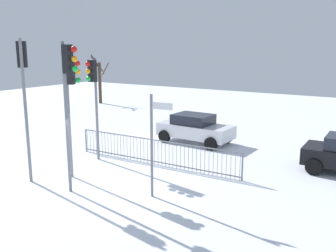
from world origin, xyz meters
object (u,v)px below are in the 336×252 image
object	(u,v)px
traffic_light_rear_right	(24,79)
bare_tree_centre	(100,80)
traffic_light_foreground_left	(68,84)
direction_sign_post	(153,141)
traffic_light_foreground_right	(93,86)
car_white_far	(195,128)
traffic_light_rear_left	(71,90)

from	to	relation	value
traffic_light_rear_right	bare_tree_centre	world-z (taller)	traffic_light_rear_right
traffic_light_foreground_left	traffic_light_rear_right	world-z (taller)	traffic_light_rear_right
traffic_light_foreground_left	direction_sign_post	distance (m)	3.27
traffic_light_foreground_right	direction_sign_post	xyz separation A→B (m)	(4.44, -2.01, -1.34)
traffic_light_foreground_right	car_white_far	xyz separation A→B (m)	(2.16, 5.00, -2.46)
traffic_light_foreground_left	traffic_light_rear_right	size ratio (longest dim) A/B	0.98
traffic_light_rear_left	car_white_far	distance (m)	7.58
traffic_light_foreground_left	traffic_light_foreground_right	world-z (taller)	traffic_light_foreground_left
traffic_light_foreground_left	direction_sign_post	bearing A→B (deg)	100.62
traffic_light_rear_right	car_white_far	bearing A→B (deg)	27.58
traffic_light_foreground_left	traffic_light_rear_left	size ratio (longest dim) A/B	1.11
traffic_light_foreground_left	traffic_light_rear_right	distance (m)	2.18
direction_sign_post	traffic_light_foreground_right	bearing A→B (deg)	150.73
traffic_light_rear_left	bare_tree_centre	bearing A→B (deg)	-170.57
traffic_light_rear_left	traffic_light_foreground_right	bearing A→B (deg)	172.42
traffic_light_foreground_left	traffic_light_rear_left	bearing A→B (deg)	-149.00
direction_sign_post	car_white_far	distance (m)	7.46
direction_sign_post	bare_tree_centre	world-z (taller)	bare_tree_centre
car_white_far	traffic_light_foreground_left	bearing A→B (deg)	-89.99
traffic_light_rear_left	bare_tree_centre	world-z (taller)	traffic_light_rear_left
traffic_light_foreground_left	bare_tree_centre	size ratio (longest dim) A/B	1.19
traffic_light_rear_left	car_white_far	world-z (taller)	traffic_light_rear_left
traffic_light_rear_right	traffic_light_foreground_left	bearing A→B (deg)	-44.88
traffic_light_rear_left	traffic_light_foreground_right	size ratio (longest dim) A/B	1.02
traffic_light_rear_right	traffic_light_foreground_right	xyz separation A→B (m)	(0.27, 3.15, -0.51)
traffic_light_foreground_left	car_white_far	size ratio (longest dim) A/B	1.30
bare_tree_centre	direction_sign_post	bearing A→B (deg)	-42.84
traffic_light_foreground_right	bare_tree_centre	distance (m)	17.15
car_white_far	direction_sign_post	bearing A→B (deg)	-70.27
direction_sign_post	car_white_far	xyz separation A→B (m)	(-2.27, 7.02, -1.12)
traffic_light_rear_right	bare_tree_centre	distance (m)	19.49
traffic_light_foreground_left	car_white_far	xyz separation A→B (m)	(0.25, 8.12, -2.89)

